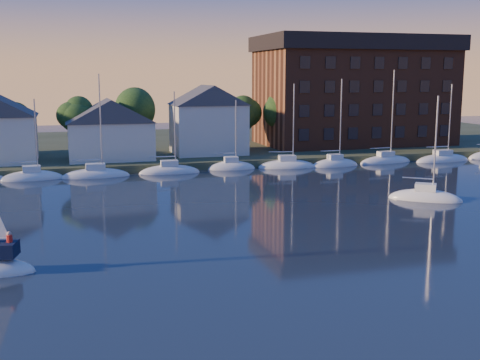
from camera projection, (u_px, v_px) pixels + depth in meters
name	position (u px, v px, depth m)	size (l,w,h in m)	color
ground	(329.00, 328.00, 29.32)	(260.00, 260.00, 0.00)	black
shoreline_land	(140.00, 149.00, 100.21)	(160.00, 50.00, 2.00)	#333C23
wooden_dock	(161.00, 170.00, 78.47)	(120.00, 3.00, 1.00)	brown
clubhouse_centre	(110.00, 128.00, 80.65)	(11.55, 8.40, 8.08)	white
clubhouse_east	(208.00, 119.00, 86.27)	(10.50, 8.40, 9.80)	white
condo_block	(354.00, 90.00, 98.45)	(31.00, 17.00, 17.40)	brown
tree_line	(162.00, 110.00, 88.19)	(93.40, 5.40, 8.90)	#352318
moored_fleet	(196.00, 171.00, 76.73)	(95.50, 2.40, 12.05)	silver
drifting_sailboat_right	(425.00, 199.00, 59.41)	(7.14, 6.16, 11.34)	silver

